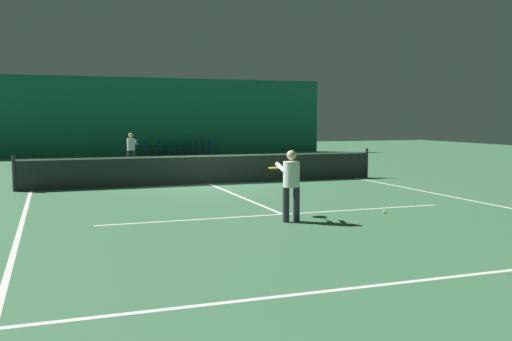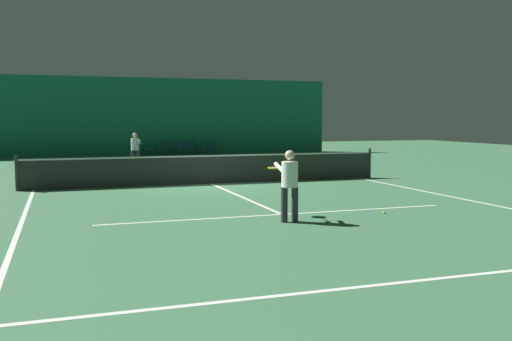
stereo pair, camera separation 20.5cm
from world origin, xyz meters
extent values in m
plane|color=#3D704C|center=(0.00, 0.00, 0.00)|extent=(60.00, 60.00, 0.00)
cube|color=#196B4C|center=(0.00, 15.71, 2.27)|extent=(23.00, 0.12, 4.54)
cube|color=white|center=(0.00, 11.90, 0.00)|extent=(11.00, 0.10, 0.00)
cube|color=white|center=(0.00, -11.90, 0.00)|extent=(11.00, 0.10, 0.00)
cube|color=white|center=(0.00, 6.40, 0.00)|extent=(8.25, 0.10, 0.00)
cube|color=white|center=(0.00, -6.40, 0.00)|extent=(8.25, 0.10, 0.00)
cube|color=white|center=(-5.50, 0.00, 0.00)|extent=(0.10, 23.80, 0.00)
cube|color=white|center=(5.50, 0.00, 0.00)|extent=(0.10, 23.80, 0.00)
cube|color=white|center=(0.00, 0.00, 0.00)|extent=(0.10, 12.80, 0.00)
cube|color=#2D332D|center=(0.00, 0.00, 0.47)|extent=(11.90, 0.02, 0.95)
cube|color=white|center=(0.00, 0.00, 0.92)|extent=(11.90, 0.02, 0.05)
cylinder|color=#333338|center=(-5.95, 0.00, 0.53)|extent=(0.10, 0.10, 1.07)
cylinder|color=#333338|center=(5.95, 0.00, 0.53)|extent=(0.10, 0.10, 1.07)
cylinder|color=#2D2D38|center=(-0.31, -7.31, 0.37)|extent=(0.14, 0.14, 0.74)
cylinder|color=#2D2D38|center=(-0.07, -7.32, 0.37)|extent=(0.14, 0.14, 0.74)
cylinder|color=white|center=(-0.19, -7.32, 1.00)|extent=(0.35, 0.35, 0.53)
sphere|color=beige|center=(-0.19, -7.32, 1.40)|extent=(0.20, 0.20, 0.20)
cylinder|color=white|center=(-0.32, -7.07, 1.12)|extent=(0.10, 0.51, 0.21)
cylinder|color=white|center=(-0.05, -7.08, 1.12)|extent=(0.10, 0.51, 0.21)
cylinder|color=black|center=(-0.17, -6.68, 1.06)|extent=(0.04, 0.31, 0.03)
torus|color=gold|center=(-0.17, -6.38, 1.06)|extent=(0.34, 0.34, 0.03)
cylinder|color=silver|center=(-0.17, -6.38, 1.06)|extent=(0.28, 0.28, 0.00)
cylinder|color=#2D2D38|center=(-1.44, 7.50, 0.37)|extent=(0.15, 0.15, 0.74)
cylinder|color=#2D2D38|center=(-1.68, 7.49, 0.37)|extent=(0.15, 0.15, 0.74)
cylinder|color=#B7B7BC|center=(-1.56, 7.50, 1.01)|extent=(0.36, 0.36, 0.54)
sphere|color=#DBAD89|center=(-1.56, 7.50, 1.42)|extent=(0.21, 0.21, 0.21)
cylinder|color=#B7B7BC|center=(-1.41, 7.26, 1.14)|extent=(0.11, 0.52, 0.22)
cylinder|color=#B7B7BC|center=(-1.69, 7.25, 1.14)|extent=(0.11, 0.52, 0.22)
cylinder|color=black|center=(-1.54, 6.86, 1.07)|extent=(0.04, 0.31, 0.03)
torus|color=#1951B2|center=(-1.53, 6.55, 1.07)|extent=(0.34, 0.34, 0.03)
cylinder|color=silver|center=(-1.53, 6.55, 1.07)|extent=(0.29, 0.29, 0.00)
cylinder|color=#2D2D2D|center=(-0.12, 15.35, 0.20)|extent=(0.03, 0.03, 0.39)
cylinder|color=#2D2D2D|center=(-0.12, 14.97, 0.20)|extent=(0.03, 0.03, 0.39)
cylinder|color=#2D2D2D|center=(0.26, 15.35, 0.20)|extent=(0.03, 0.03, 0.39)
cylinder|color=#2D2D2D|center=(0.26, 14.97, 0.20)|extent=(0.03, 0.03, 0.39)
cube|color=#19479E|center=(0.07, 15.16, 0.41)|extent=(0.44, 0.44, 0.05)
cube|color=#19479E|center=(0.27, 15.16, 0.64)|extent=(0.04, 0.44, 0.40)
cylinder|color=#2D2D2D|center=(0.64, 15.35, 0.20)|extent=(0.03, 0.03, 0.39)
cylinder|color=#2D2D2D|center=(0.64, 14.97, 0.20)|extent=(0.03, 0.03, 0.39)
cylinder|color=#2D2D2D|center=(1.02, 15.35, 0.20)|extent=(0.03, 0.03, 0.39)
cylinder|color=#2D2D2D|center=(1.02, 14.97, 0.20)|extent=(0.03, 0.03, 0.39)
cube|color=#19479E|center=(0.83, 15.16, 0.41)|extent=(0.44, 0.44, 0.05)
cube|color=#19479E|center=(1.03, 15.16, 0.64)|extent=(0.04, 0.44, 0.40)
cylinder|color=#2D2D2D|center=(1.41, 15.35, 0.20)|extent=(0.03, 0.03, 0.39)
cylinder|color=#2D2D2D|center=(1.41, 14.97, 0.20)|extent=(0.03, 0.03, 0.39)
cylinder|color=#2D2D2D|center=(1.79, 15.35, 0.20)|extent=(0.03, 0.03, 0.39)
cylinder|color=#2D2D2D|center=(1.79, 14.97, 0.20)|extent=(0.03, 0.03, 0.39)
cube|color=#19479E|center=(1.60, 15.16, 0.41)|extent=(0.44, 0.44, 0.05)
cube|color=#19479E|center=(1.80, 15.16, 0.64)|extent=(0.04, 0.44, 0.40)
cylinder|color=#2D2D2D|center=(2.17, 15.35, 0.20)|extent=(0.03, 0.03, 0.39)
cylinder|color=#2D2D2D|center=(2.17, 14.97, 0.20)|extent=(0.03, 0.03, 0.39)
cylinder|color=#2D2D2D|center=(2.55, 15.35, 0.20)|extent=(0.03, 0.03, 0.39)
cylinder|color=#2D2D2D|center=(2.55, 14.97, 0.20)|extent=(0.03, 0.03, 0.39)
cube|color=#19479E|center=(2.36, 15.16, 0.41)|extent=(0.44, 0.44, 0.05)
cube|color=#19479E|center=(2.56, 15.16, 0.64)|extent=(0.04, 0.44, 0.40)
cylinder|color=#2D2D2D|center=(2.93, 15.35, 0.20)|extent=(0.03, 0.03, 0.39)
cylinder|color=#2D2D2D|center=(2.93, 14.97, 0.20)|extent=(0.03, 0.03, 0.39)
cylinder|color=#2D2D2D|center=(3.31, 15.35, 0.20)|extent=(0.03, 0.03, 0.39)
cylinder|color=#2D2D2D|center=(3.31, 14.97, 0.20)|extent=(0.03, 0.03, 0.39)
cube|color=#19479E|center=(3.12, 15.16, 0.41)|extent=(0.44, 0.44, 0.05)
cube|color=#19479E|center=(3.32, 15.16, 0.64)|extent=(0.04, 0.44, 0.40)
cylinder|color=#2D2D2D|center=(3.70, 15.35, 0.20)|extent=(0.03, 0.03, 0.39)
cylinder|color=#2D2D2D|center=(3.70, 14.97, 0.20)|extent=(0.03, 0.03, 0.39)
cylinder|color=#2D2D2D|center=(4.08, 15.35, 0.20)|extent=(0.03, 0.03, 0.39)
cylinder|color=#2D2D2D|center=(4.08, 14.97, 0.20)|extent=(0.03, 0.03, 0.39)
cube|color=#19479E|center=(3.89, 15.16, 0.41)|extent=(0.44, 0.44, 0.05)
cube|color=#19479E|center=(4.09, 15.16, 0.64)|extent=(0.04, 0.44, 0.40)
sphere|color=#D1DB33|center=(2.24, -7.07, 0.03)|extent=(0.07, 0.07, 0.07)
camera|label=1|loc=(-4.86, -18.16, 2.16)|focal=40.00mm
camera|label=2|loc=(-4.67, -18.23, 2.16)|focal=40.00mm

